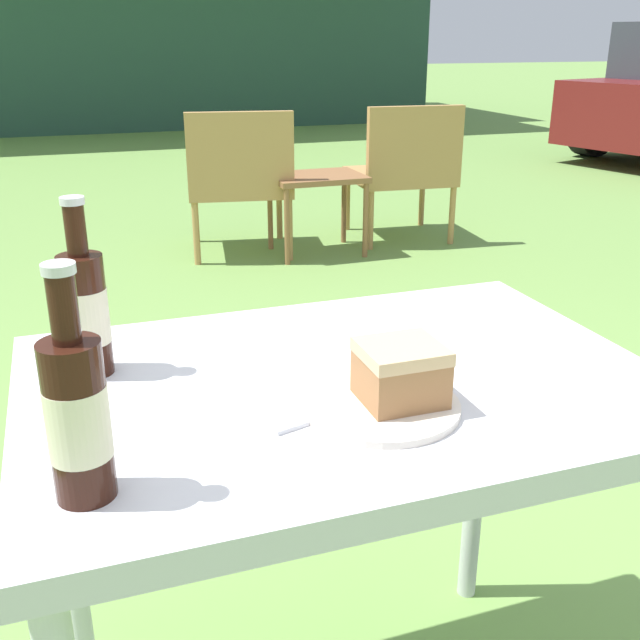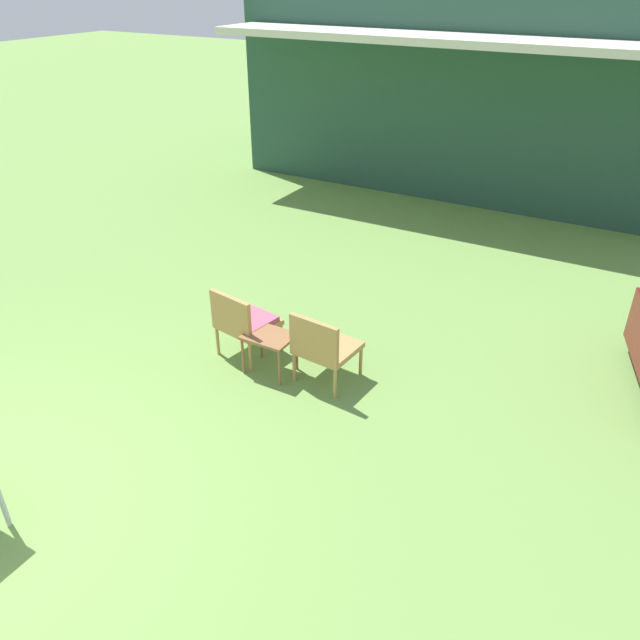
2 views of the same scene
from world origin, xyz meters
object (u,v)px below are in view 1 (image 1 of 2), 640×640
object	(u,v)px
garden_side_table	(317,186)
cola_bottle_near	(85,310)
wicker_chair_cushioned	(239,177)
cola_bottle_far	(77,415)
cake_on_plate	(394,385)
patio_table	(342,425)
wicker_chair_plain	(405,167)

from	to	relation	value
garden_side_table	cola_bottle_near	xyz separation A→B (m)	(-1.34, -2.92, 0.43)
garden_side_table	wicker_chair_cushioned	bearing A→B (deg)	162.75
garden_side_table	cola_bottle_far	xyz separation A→B (m)	(-1.37, -3.23, 0.43)
cake_on_plate	cola_bottle_far	xyz separation A→B (m)	(-0.39, -0.08, 0.06)
garden_side_table	patio_table	distance (m)	3.22
cola_bottle_near	cola_bottle_far	xyz separation A→B (m)	(-0.02, -0.32, 0.00)
wicker_chair_plain	cake_on_plate	distance (m)	3.63
cake_on_plate	wicker_chair_cushioned	bearing A→B (deg)	80.25
cake_on_plate	cola_bottle_near	bearing A→B (deg)	146.48
cola_bottle_far	cola_bottle_near	bearing A→B (deg)	85.88
wicker_chair_cushioned	garden_side_table	bearing A→B (deg)	172.43
garden_side_table	cola_bottle_near	size ratio (longest dim) A/B	1.98
patio_table	cola_bottle_far	world-z (taller)	cola_bottle_far
wicker_chair_cushioned	garden_side_table	distance (m)	0.43
patio_table	wicker_chair_cushioned	bearing A→B (deg)	79.43
patio_table	wicker_chair_plain	bearing A→B (deg)	63.22
wicker_chair_plain	cola_bottle_near	size ratio (longest dim) A/B	3.16
cola_bottle_far	patio_table	bearing A→B (deg)	27.38
wicker_chair_plain	cola_bottle_far	world-z (taller)	cola_bottle_far
wicker_chair_plain	cola_bottle_far	bearing A→B (deg)	64.76
garden_side_table	cola_bottle_near	world-z (taller)	cola_bottle_near
garden_side_table	patio_table	world-z (taller)	patio_table
wicker_chair_plain	cake_on_plate	world-z (taller)	same
garden_side_table	cola_bottle_far	world-z (taller)	cola_bottle_far
cola_bottle_near	patio_table	bearing A→B (deg)	-21.23
wicker_chair_plain	garden_side_table	xyz separation A→B (m)	(-0.59, -0.10, -0.06)
cola_bottle_near	cola_bottle_far	distance (m)	0.32
wicker_chair_plain	cola_bottle_near	xyz separation A→B (m)	(-1.93, -3.02, 0.37)
wicker_chair_cushioned	cake_on_plate	bearing A→B (deg)	89.94
cola_bottle_near	wicker_chair_cushioned	bearing A→B (deg)	73.01
wicker_chair_plain	patio_table	xyz separation A→B (m)	(-1.59, -3.15, 0.20)
garden_side_table	patio_table	bearing A→B (deg)	-108.24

